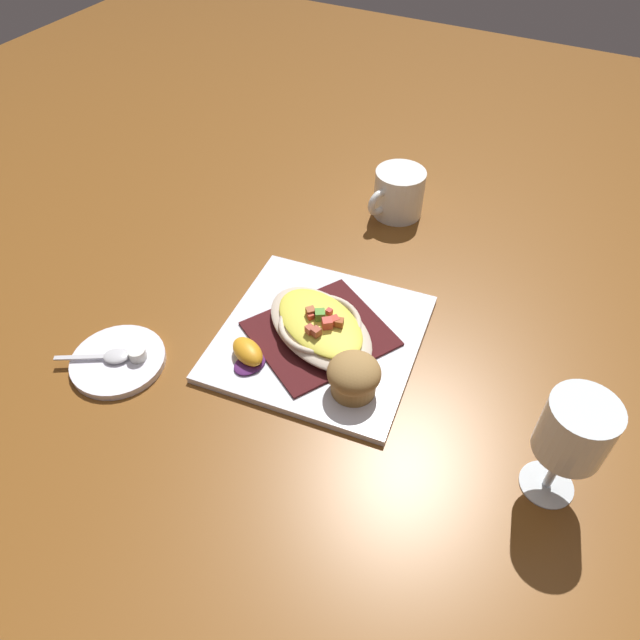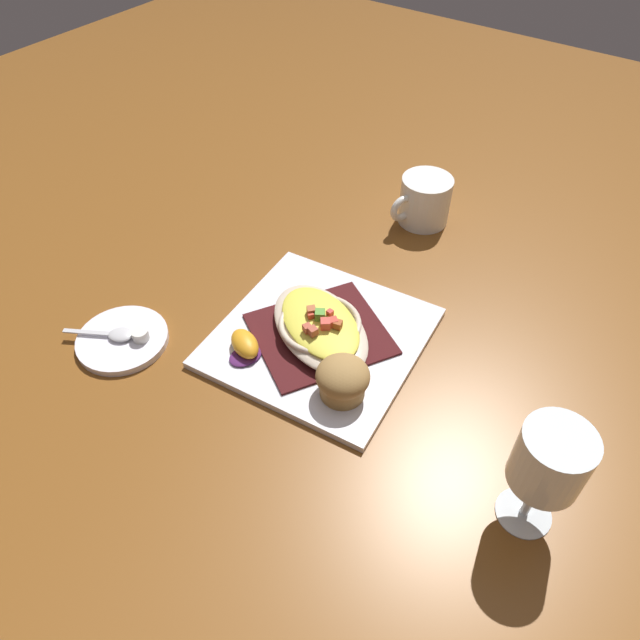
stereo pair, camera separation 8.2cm
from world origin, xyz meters
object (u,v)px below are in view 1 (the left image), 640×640
(spoon, at_px, (113,356))
(orange_garnish, at_px, (248,354))
(gratin_dish, at_px, (320,325))
(creamer_saucer, at_px, (118,361))
(muffin, at_px, (354,376))
(coffee_mug, at_px, (398,195))
(creamer_cup_0, at_px, (137,354))
(stemmed_glass, at_px, (574,434))
(square_plate, at_px, (320,337))

(spoon, bearing_deg, orange_garnish, -62.77)
(gratin_dish, distance_m, creamer_saucer, 0.28)
(muffin, xyz_separation_m, coffee_mug, (0.41, 0.11, -0.00))
(creamer_saucer, distance_m, creamer_cup_0, 0.03)
(gratin_dish, xyz_separation_m, muffin, (-0.07, -0.08, 0.01))
(muffin, height_order, stemmed_glass, stemmed_glass)
(muffin, height_order, creamer_saucer, muffin)
(stemmed_glass, distance_m, creamer_cup_0, 0.56)
(square_plate, bearing_deg, creamer_saucer, 126.55)
(spoon, bearing_deg, stemmed_glass, -81.21)
(orange_garnish, relative_size, stemmed_glass, 0.43)
(orange_garnish, bearing_deg, stemmed_glass, -89.55)
(gratin_dish, distance_m, spoon, 0.29)
(creamer_saucer, relative_size, spoon, 1.32)
(stemmed_glass, height_order, creamer_saucer, stemmed_glass)
(creamer_saucer, bearing_deg, creamer_cup_0, -60.02)
(creamer_saucer, bearing_deg, coffee_mug, -21.94)
(gratin_dish, bearing_deg, stemmed_glass, -103.61)
(creamer_cup_0, bearing_deg, orange_garnish, -63.39)
(gratin_dish, height_order, orange_garnish, gratin_dish)
(muffin, relative_size, creamer_cup_0, 2.92)
(gratin_dish, height_order, creamer_saucer, gratin_dish)
(orange_garnish, xyz_separation_m, creamer_cup_0, (-0.07, 0.14, -0.00))
(muffin, xyz_separation_m, orange_garnish, (-0.02, 0.15, -0.02))
(square_plate, distance_m, gratin_dish, 0.03)
(orange_garnish, xyz_separation_m, creamer_saucer, (-0.08, 0.16, -0.02))
(square_plate, height_order, orange_garnish, orange_garnish)
(orange_garnish, height_order, stemmed_glass, stemmed_glass)
(stemmed_glass, bearing_deg, square_plate, 76.37)
(stemmed_glass, xyz_separation_m, creamer_cup_0, (-0.07, 0.54, -0.09))
(muffin, distance_m, coffee_mug, 0.42)
(coffee_mug, distance_m, spoon, 0.56)
(square_plate, xyz_separation_m, muffin, (-0.07, -0.08, 0.03))
(muffin, bearing_deg, coffee_mug, 14.45)
(stemmed_glass, distance_m, spoon, 0.59)
(orange_garnish, distance_m, spoon, 0.19)
(coffee_mug, height_order, creamer_saucer, coffee_mug)
(gratin_dish, bearing_deg, creamer_saucer, 126.51)
(square_plate, xyz_separation_m, stemmed_glass, (-0.08, -0.34, 0.10))
(square_plate, relative_size, muffin, 3.95)
(creamer_cup_0, bearing_deg, spoon, 119.98)
(coffee_mug, relative_size, spoon, 1.18)
(orange_garnish, xyz_separation_m, coffee_mug, (0.43, -0.04, 0.02))
(gratin_dish, xyz_separation_m, creamer_saucer, (-0.17, 0.23, -0.03))
(muffin, relative_size, spoon, 0.72)
(muffin, bearing_deg, spoon, 108.14)
(stemmed_glass, bearing_deg, muffin, 86.66)
(gratin_dish, distance_m, orange_garnish, 0.11)
(coffee_mug, relative_size, stemmed_glass, 0.76)
(gratin_dish, xyz_separation_m, coffee_mug, (0.34, 0.02, 0.01))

